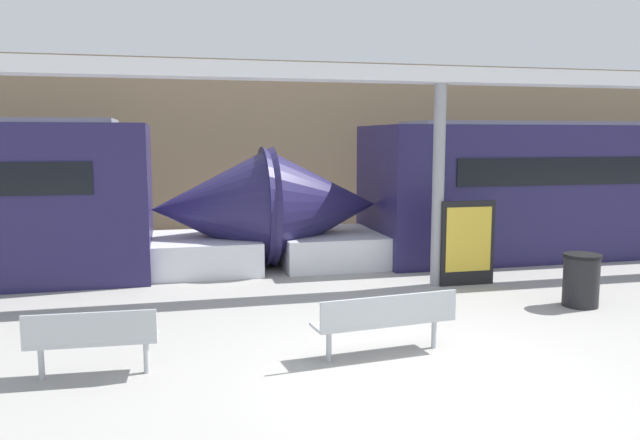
# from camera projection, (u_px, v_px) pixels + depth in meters

# --- Properties ---
(ground_plane) EXTENTS (60.00, 60.00, 0.00)m
(ground_plane) POSITION_uv_depth(u_px,v_px,m) (416.00, 373.00, 7.55)
(ground_plane) COLOR #9E9B96
(station_wall) EXTENTS (56.00, 0.20, 5.00)m
(station_wall) POSITION_uv_depth(u_px,v_px,m) (270.00, 149.00, 17.95)
(station_wall) COLOR #9E8460
(station_wall) RESTS_ON ground_plane
(bench_near) EXTENTS (1.94, 0.65, 0.84)m
(bench_near) POSITION_uv_depth(u_px,v_px,m) (386.00, 318.00, 8.05)
(bench_near) COLOR #ADB2B7
(bench_near) RESTS_ON ground_plane
(bench_far) EXTENTS (1.51, 0.51, 0.84)m
(bench_far) POSITION_uv_depth(u_px,v_px,m) (92.00, 337.00, 7.29)
(bench_far) COLOR #ADB2B7
(bench_far) RESTS_ON ground_plane
(trash_bin) EXTENTS (0.61, 0.61, 0.89)m
(trash_bin) POSITION_uv_depth(u_px,v_px,m) (581.00, 280.00, 10.48)
(trash_bin) COLOR black
(trash_bin) RESTS_ON ground_plane
(poster_board) EXTENTS (1.09, 0.07, 1.63)m
(poster_board) POSITION_uv_depth(u_px,v_px,m) (468.00, 243.00, 11.93)
(poster_board) COLOR black
(poster_board) RESTS_ON ground_plane
(support_column_near) EXTENTS (0.23, 0.23, 3.83)m
(support_column_near) POSITION_uv_depth(u_px,v_px,m) (438.00, 186.00, 11.81)
(support_column_near) COLOR gray
(support_column_near) RESTS_ON ground_plane
(canopy_beam) EXTENTS (28.00, 0.60, 0.28)m
(canopy_beam) POSITION_uv_depth(u_px,v_px,m) (441.00, 76.00, 11.54)
(canopy_beam) COLOR silver
(canopy_beam) RESTS_ON support_column_near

